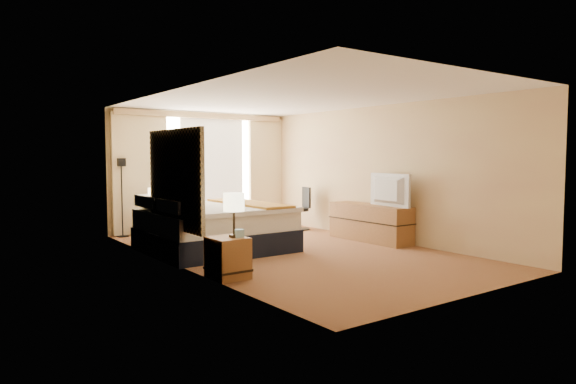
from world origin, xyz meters
TOP-DOWN VIEW (x-y plane):
  - floor at (0.00, 0.00)m, footprint 4.20×7.00m
  - ceiling at (0.00, 0.00)m, footprint 4.20×7.00m
  - wall_back at (0.00, 3.50)m, footprint 4.20×0.02m
  - wall_front at (0.00, -3.50)m, footprint 4.20×0.02m
  - wall_left at (-2.10, 0.00)m, footprint 0.02×7.00m
  - wall_right at (2.10, 0.00)m, footprint 0.02×7.00m
  - headboard at (-2.06, 0.20)m, footprint 0.06×1.85m
  - nightstand_left at (-1.87, -1.05)m, footprint 0.45×0.52m
  - nightstand_right at (-1.87, 1.45)m, footprint 0.45×0.52m
  - media_dresser at (1.83, 0.00)m, footprint 0.50×1.80m
  - window at (0.25, 3.47)m, footprint 2.30×0.02m
  - curtains at (-0.00, 3.39)m, footprint 4.12×0.19m
  - bed at (-1.06, 0.85)m, footprint 2.26×2.07m
  - loveseat at (-0.95, 2.73)m, footprint 1.49×1.14m
  - floor_lamp at (-1.86, 3.30)m, footprint 0.20×0.20m
  - desk_chair at (1.70, 1.99)m, footprint 0.46×0.46m
  - lamp_left at (-1.82, -1.13)m, footprint 0.28×0.28m
  - lamp_right at (-1.89, 1.43)m, footprint 0.25×0.25m
  - tissue_box at (-1.76, -1.16)m, footprint 0.14×0.14m
  - telephone at (-1.78, 1.32)m, footprint 0.20×0.16m
  - television at (1.78, -0.43)m, footprint 0.26×1.06m

SIDE VIEW (x-z plane):
  - floor at x=0.00m, z-range -0.01..0.01m
  - loveseat at x=-0.95m, z-range -0.14..0.69m
  - nightstand_left at x=-1.87m, z-range 0.00..0.55m
  - nightstand_right at x=-1.87m, z-range 0.00..0.55m
  - media_dresser at x=1.83m, z-range 0.00..0.70m
  - bed at x=-1.06m, z-range -0.15..0.95m
  - desk_chair at x=1.70m, z-range -0.05..0.89m
  - telephone at x=-1.78m, z-range 0.55..0.62m
  - tissue_box at x=-1.76m, z-range 0.55..0.66m
  - lamp_right at x=-1.89m, z-range 0.70..1.23m
  - television at x=1.78m, z-range 0.70..1.31m
  - lamp_left at x=-1.82m, z-range 0.71..1.30m
  - floor_lamp at x=-1.86m, z-range 0.33..1.91m
  - headboard at x=-2.06m, z-range 0.53..2.03m
  - wall_back at x=0.00m, z-range 0.00..2.60m
  - wall_front at x=0.00m, z-range 0.00..2.60m
  - wall_left at x=-2.10m, z-range 0.00..2.60m
  - wall_right at x=2.10m, z-range 0.00..2.60m
  - window at x=0.25m, z-range 0.17..2.47m
  - curtains at x=0.00m, z-range 0.13..2.69m
  - ceiling at x=0.00m, z-range 2.59..2.61m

